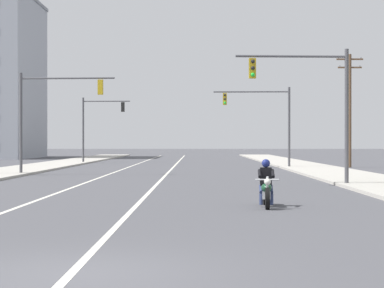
{
  "coord_description": "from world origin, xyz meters",
  "views": [
    {
      "loc": [
        1.89,
        -10.58,
        1.98
      ],
      "look_at": [
        1.6,
        28.12,
        1.88
      ],
      "focal_mm": 65.81,
      "sensor_mm": 36.0,
      "label": 1
    }
  ],
  "objects_px": {
    "traffic_signal_near_left": "(49,106)",
    "traffic_signal_mid_left": "(97,120)",
    "traffic_signal_near_right": "(314,95)",
    "utility_pole_right_far": "(350,106)",
    "traffic_signal_mid_right": "(267,114)",
    "motorcycle_with_rider": "(266,188)"
  },
  "relations": [
    {
      "from": "motorcycle_with_rider",
      "to": "utility_pole_right_far",
      "type": "distance_m",
      "value": 35.54
    },
    {
      "from": "traffic_signal_mid_right",
      "to": "traffic_signal_near_left",
      "type": "bearing_deg",
      "value": -141.61
    },
    {
      "from": "traffic_signal_near_right",
      "to": "traffic_signal_near_left",
      "type": "bearing_deg",
      "value": 143.04
    },
    {
      "from": "traffic_signal_near_right",
      "to": "utility_pole_right_far",
      "type": "height_order",
      "value": "utility_pole_right_far"
    },
    {
      "from": "motorcycle_with_rider",
      "to": "utility_pole_right_far",
      "type": "xyz_separation_m",
      "value": [
        9.9,
        33.87,
        4.22
      ]
    },
    {
      "from": "traffic_signal_near_right",
      "to": "traffic_signal_mid_right",
      "type": "height_order",
      "value": "same"
    },
    {
      "from": "traffic_signal_mid_right",
      "to": "motorcycle_with_rider",
      "type": "bearing_deg",
      "value": -95.66
    },
    {
      "from": "motorcycle_with_rider",
      "to": "traffic_signal_mid_right",
      "type": "bearing_deg",
      "value": 84.34
    },
    {
      "from": "traffic_signal_near_left",
      "to": "utility_pole_right_far",
      "type": "height_order",
      "value": "utility_pole_right_far"
    },
    {
      "from": "traffic_signal_mid_left",
      "to": "traffic_signal_near_right",
      "type": "bearing_deg",
      "value": -66.79
    },
    {
      "from": "traffic_signal_near_right",
      "to": "traffic_signal_mid_right",
      "type": "bearing_deg",
      "value": 89.93
    },
    {
      "from": "traffic_signal_near_left",
      "to": "utility_pole_right_far",
      "type": "xyz_separation_m",
      "value": [
        21.02,
        12.95,
        0.65
      ]
    },
    {
      "from": "traffic_signal_near_right",
      "to": "traffic_signal_near_left",
      "type": "height_order",
      "value": "same"
    },
    {
      "from": "traffic_signal_near_left",
      "to": "traffic_signal_mid_left",
      "type": "distance_m",
      "value": 23.73
    },
    {
      "from": "utility_pole_right_far",
      "to": "traffic_signal_mid_right",
      "type": "bearing_deg",
      "value": -166.57
    },
    {
      "from": "traffic_signal_near_left",
      "to": "traffic_signal_mid_right",
      "type": "height_order",
      "value": "same"
    },
    {
      "from": "traffic_signal_near_left",
      "to": "traffic_signal_mid_left",
      "type": "xyz_separation_m",
      "value": [
        -0.5,
        23.73,
        -0.08
      ]
    },
    {
      "from": "traffic_signal_near_left",
      "to": "utility_pole_right_far",
      "type": "distance_m",
      "value": 24.69
    },
    {
      "from": "traffic_signal_near_right",
      "to": "traffic_signal_mid_left",
      "type": "xyz_separation_m",
      "value": [
        -14.79,
        34.48,
        -0.04
      ]
    },
    {
      "from": "traffic_signal_near_right",
      "to": "traffic_signal_mid_left",
      "type": "bearing_deg",
      "value": 113.21
    },
    {
      "from": "motorcycle_with_rider",
      "to": "traffic_signal_near_right",
      "type": "bearing_deg",
      "value": 72.67
    },
    {
      "from": "traffic_signal_mid_right",
      "to": "traffic_signal_mid_left",
      "type": "xyz_separation_m",
      "value": [
        -14.81,
        12.38,
        -0.08
      ]
    }
  ]
}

